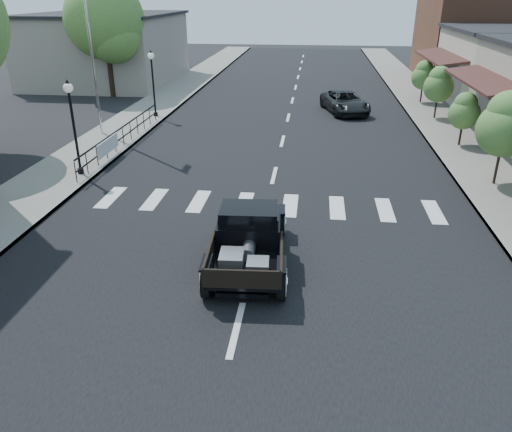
# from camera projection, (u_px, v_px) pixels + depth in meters

# --- Properties ---
(ground) EXTENTS (120.00, 120.00, 0.00)m
(ground) POSITION_uv_depth(u_px,v_px,m) (253.00, 262.00, 13.59)
(ground) COLOR black
(ground) RESTS_ON ground
(road) EXTENTS (14.00, 80.00, 0.02)m
(road) POSITION_uv_depth(u_px,v_px,m) (286.00, 126.00, 27.16)
(road) COLOR black
(road) RESTS_ON ground
(road_markings) EXTENTS (12.00, 60.00, 0.06)m
(road_markings) POSITION_uv_depth(u_px,v_px,m) (279.00, 154.00, 22.64)
(road_markings) COLOR silver
(road_markings) RESTS_ON ground
(sidewalk_left) EXTENTS (3.00, 80.00, 0.15)m
(sidewalk_left) POSITION_uv_depth(u_px,v_px,m) (135.00, 121.00, 28.03)
(sidewalk_left) COLOR gray
(sidewalk_left) RESTS_ON ground
(sidewalk_right) EXTENTS (3.00, 80.00, 0.15)m
(sidewalk_right) POSITION_uv_depth(u_px,v_px,m) (447.00, 130.00, 26.24)
(sidewalk_right) COLOR gray
(sidewalk_right) RESTS_ON ground
(low_building_left) EXTENTS (10.00, 12.00, 5.00)m
(low_building_left) POSITION_uv_depth(u_px,v_px,m) (108.00, 49.00, 39.47)
(low_building_left) COLOR gray
(low_building_left) RESTS_ON ground
(far_building_right) EXTENTS (11.00, 10.00, 7.00)m
(far_building_right) POSITION_uv_depth(u_px,v_px,m) (496.00, 36.00, 39.48)
(far_building_right) COLOR brown
(far_building_right) RESTS_ON ground
(railing) EXTENTS (0.08, 10.00, 1.00)m
(railing) POSITION_uv_depth(u_px,v_px,m) (123.00, 135.00, 23.14)
(railing) COLOR black
(railing) RESTS_ON sidewalk_left
(banner) EXTENTS (0.04, 2.20, 0.60)m
(banner) POSITION_uv_depth(u_px,v_px,m) (109.00, 152.00, 21.40)
(banner) COLOR silver
(banner) RESTS_ON sidewalk_left
(lamp_post_b) EXTENTS (0.36, 0.36, 3.63)m
(lamp_post_b) POSITION_uv_depth(u_px,v_px,m) (74.00, 128.00, 19.01)
(lamp_post_b) COLOR black
(lamp_post_b) RESTS_ON sidewalk_left
(lamp_post_c) EXTENTS (0.36, 0.36, 3.63)m
(lamp_post_c) POSITION_uv_depth(u_px,v_px,m) (153.00, 84.00, 28.06)
(lamp_post_c) COLOR black
(lamp_post_c) RESTS_ON sidewalk_left
(flagpole) EXTENTS (0.12, 0.12, 11.11)m
(flagpole) POSITION_uv_depth(u_px,v_px,m) (87.00, 15.00, 23.06)
(flagpole) COLOR silver
(flagpole) RESTS_ON sidewalk_left
(big_tree_far) EXTENTS (5.20, 5.20, 7.63)m
(big_tree_far) POSITION_uv_depth(u_px,v_px,m) (107.00, 39.00, 33.23)
(big_tree_far) COLOR #4E7733
(big_tree_far) RESTS_ON ground
(small_tree_b) EXTENTS (1.99, 1.99, 3.31)m
(small_tree_b) POSITION_uv_depth(u_px,v_px,m) (502.00, 140.00, 18.05)
(small_tree_b) COLOR #477134
(small_tree_b) RESTS_ON sidewalk_right
(small_tree_c) EXTENTS (1.41, 1.41, 2.36)m
(small_tree_c) POSITION_uv_depth(u_px,v_px,m) (463.00, 120.00, 22.91)
(small_tree_c) COLOR #477134
(small_tree_c) RESTS_ON sidewalk_right
(small_tree_d) EXTENTS (1.65, 1.65, 2.75)m
(small_tree_d) POSITION_uv_depth(u_px,v_px,m) (438.00, 93.00, 27.83)
(small_tree_d) COLOR #477134
(small_tree_d) RESTS_ON sidewalk_right
(small_tree_e) EXTENTS (1.51, 1.51, 2.52)m
(small_tree_e) POSITION_uv_depth(u_px,v_px,m) (423.00, 82.00, 31.81)
(small_tree_e) COLOR #477134
(small_tree_e) RESTS_ON sidewalk_right
(hotrod_pickup) EXTENTS (2.44, 4.78, 1.62)m
(hotrod_pickup) POSITION_uv_depth(u_px,v_px,m) (249.00, 237.00, 13.19)
(hotrod_pickup) COLOR black
(hotrod_pickup) RESTS_ON ground
(second_car) EXTENTS (3.17, 4.91, 1.26)m
(second_car) POSITION_uv_depth(u_px,v_px,m) (345.00, 102.00, 29.96)
(second_car) COLOR black
(second_car) RESTS_ON ground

